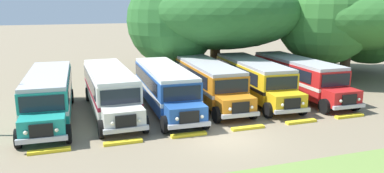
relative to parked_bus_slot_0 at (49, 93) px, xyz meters
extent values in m
plane|color=#84755B|center=(9.02, -6.98, -1.58)|extent=(220.00, 220.00, 0.00)
cube|color=teal|center=(0.01, 0.31, -0.03)|extent=(2.81, 9.28, 2.10)
cube|color=white|center=(0.01, 0.31, -0.20)|extent=(2.84, 9.30, 0.24)
cube|color=black|center=(1.29, 0.56, 0.47)|extent=(0.31, 8.00, 0.80)
cube|color=black|center=(-1.25, 0.65, 0.47)|extent=(0.31, 8.00, 0.80)
cube|color=#B2B2B7|center=(0.01, 0.31, 1.13)|extent=(2.73, 9.18, 0.22)
cube|color=teal|center=(-0.17, -4.99, -0.56)|extent=(2.25, 1.47, 1.05)
cube|color=black|center=(-0.19, -5.73, -0.53)|extent=(1.10, 0.14, 0.70)
cube|color=#B7B7BC|center=(-0.19, -5.77, -0.96)|extent=(2.41, 0.28, 0.24)
cube|color=black|center=(-0.15, -4.32, 0.47)|extent=(2.20, 0.13, 0.84)
cube|color=white|center=(0.17, 4.92, -0.14)|extent=(0.90, 0.09, 1.30)
sphere|color=#EAE5C6|center=(0.50, -5.80, -0.53)|extent=(0.20, 0.20, 0.20)
sphere|color=#EAE5C6|center=(-0.89, -5.76, -0.53)|extent=(0.20, 0.20, 0.20)
cylinder|color=black|center=(1.03, -4.93, -1.08)|extent=(0.31, 1.01, 1.00)
cylinder|color=black|center=(-1.36, -4.85, -1.08)|extent=(0.31, 1.01, 1.00)
cylinder|color=black|center=(1.31, 3.27, -1.08)|extent=(0.31, 1.01, 1.00)
cylinder|color=black|center=(-1.09, 3.35, -1.08)|extent=(0.31, 1.01, 1.00)
cube|color=silver|center=(3.76, 0.48, -0.03)|extent=(2.74, 9.26, 2.10)
cube|color=maroon|center=(3.76, 0.48, -0.20)|extent=(2.77, 9.28, 0.24)
cube|color=black|center=(5.02, 0.81, 0.47)|extent=(0.25, 8.00, 0.80)
cube|color=black|center=(2.48, 0.74, 0.47)|extent=(0.25, 8.00, 0.80)
cube|color=silver|center=(3.76, 0.48, 1.13)|extent=(2.65, 9.16, 0.22)
cube|color=silver|center=(3.90, -4.82, -0.56)|extent=(2.24, 1.46, 1.05)
cube|color=black|center=(3.91, -5.56, -0.53)|extent=(1.10, 0.13, 0.70)
cube|color=#B7B7BC|center=(3.92, -5.60, -0.96)|extent=(2.40, 0.26, 0.24)
cube|color=black|center=(3.88, -4.15, 0.47)|extent=(2.20, 0.12, 0.84)
cube|color=maroon|center=(3.64, 5.10, -0.14)|extent=(0.90, 0.08, 1.30)
sphere|color=#EAE5C6|center=(4.62, -5.59, -0.53)|extent=(0.20, 0.20, 0.20)
sphere|color=#EAE5C6|center=(3.22, -5.63, -0.53)|extent=(0.20, 0.20, 0.20)
cylinder|color=black|center=(5.09, -4.69, -1.08)|extent=(0.31, 1.01, 1.00)
cylinder|color=black|center=(2.69, -4.75, -1.08)|extent=(0.31, 1.01, 1.00)
cylinder|color=black|center=(4.88, 3.51, -1.08)|extent=(0.31, 1.01, 1.00)
cylinder|color=black|center=(2.48, 3.44, -1.08)|extent=(0.31, 1.01, 1.00)
cube|color=#23519E|center=(7.42, 0.09, -0.03)|extent=(2.72, 9.26, 2.10)
cube|color=silver|center=(7.42, 0.09, -0.20)|extent=(2.76, 9.28, 0.24)
cube|color=black|center=(8.70, 0.36, 0.47)|extent=(0.24, 8.00, 0.80)
cube|color=black|center=(6.16, 0.42, 0.47)|extent=(0.24, 8.00, 0.80)
cube|color=silver|center=(7.42, 0.09, 1.13)|extent=(2.64, 9.16, 0.22)
cube|color=#23519E|center=(7.29, -5.21, -0.56)|extent=(2.23, 1.45, 1.05)
cube|color=black|center=(7.27, -5.95, -0.53)|extent=(1.10, 0.13, 0.70)
cube|color=#B7B7BC|center=(7.27, -5.99, -0.96)|extent=(2.40, 0.26, 0.24)
cube|color=black|center=(7.31, -4.54, 0.47)|extent=(2.20, 0.11, 0.84)
cube|color=silver|center=(7.54, 4.71, -0.14)|extent=(0.90, 0.08, 1.30)
sphere|color=#EAE5C6|center=(7.97, -6.01, -0.53)|extent=(0.20, 0.20, 0.20)
sphere|color=#EAE5C6|center=(6.57, -5.98, -0.53)|extent=(0.20, 0.20, 0.20)
cylinder|color=black|center=(8.49, -5.14, -1.08)|extent=(0.30, 1.01, 1.00)
cylinder|color=black|center=(6.10, -5.08, -1.08)|extent=(0.30, 1.01, 1.00)
cylinder|color=black|center=(8.70, 3.06, -1.08)|extent=(0.30, 1.01, 1.00)
cylinder|color=black|center=(6.30, 3.12, -1.08)|extent=(0.30, 1.01, 1.00)
cube|color=orange|center=(10.85, 0.90, -0.03)|extent=(2.71, 9.25, 2.10)
cube|color=white|center=(10.85, 0.90, -0.20)|extent=(2.74, 9.28, 0.24)
cube|color=black|center=(12.13, 1.17, 0.47)|extent=(0.22, 8.00, 0.80)
cube|color=black|center=(9.59, 1.23, 0.47)|extent=(0.22, 8.00, 0.80)
cube|color=#B2B2B7|center=(10.85, 0.90, 1.13)|extent=(2.63, 9.15, 0.22)
cube|color=orange|center=(10.73, -4.40, -0.56)|extent=(2.23, 1.45, 1.05)
cube|color=black|center=(10.71, -5.14, -0.53)|extent=(1.10, 0.13, 0.70)
cube|color=#B7B7BC|center=(10.71, -5.18, -0.96)|extent=(2.40, 0.26, 0.24)
cube|color=black|center=(10.75, -3.73, 0.47)|extent=(2.20, 0.11, 0.84)
cube|color=white|center=(10.96, 5.52, -0.14)|extent=(0.90, 0.08, 1.30)
sphere|color=#EAE5C6|center=(11.41, -5.20, -0.53)|extent=(0.20, 0.20, 0.20)
sphere|color=#EAE5C6|center=(10.01, -5.17, -0.53)|extent=(0.20, 0.20, 0.20)
cylinder|color=black|center=(11.93, -4.33, -1.08)|extent=(0.30, 1.01, 1.00)
cylinder|color=black|center=(9.53, -4.27, -1.08)|extent=(0.30, 1.01, 1.00)
cylinder|color=black|center=(12.12, 3.87, -1.08)|extent=(0.30, 1.01, 1.00)
cylinder|color=black|center=(9.72, 3.93, -1.08)|extent=(0.30, 1.01, 1.00)
cube|color=yellow|center=(14.43, 0.69, -0.03)|extent=(3.01, 9.32, 2.10)
cube|color=black|center=(14.43, 0.69, -0.20)|extent=(3.04, 9.35, 0.24)
cube|color=black|center=(15.71, 0.92, 0.47)|extent=(0.48, 7.99, 0.80)
cube|color=black|center=(13.18, 1.06, 0.47)|extent=(0.48, 7.99, 0.80)
cube|color=#B2B2B7|center=(14.43, 0.69, 1.13)|extent=(2.92, 9.22, 0.22)
cube|color=yellow|center=(14.13, -4.60, -0.56)|extent=(2.27, 1.52, 1.05)
cube|color=black|center=(14.09, -5.34, -0.53)|extent=(1.10, 0.16, 0.70)
cube|color=#B7B7BC|center=(14.09, -5.38, -0.96)|extent=(2.41, 0.33, 0.24)
cube|color=black|center=(14.17, -3.93, 0.47)|extent=(2.20, 0.18, 0.84)
cube|color=black|center=(14.69, 5.30, -0.14)|extent=(0.90, 0.11, 1.30)
sphere|color=#EAE5C6|center=(14.79, -5.43, -0.53)|extent=(0.20, 0.20, 0.20)
sphere|color=#EAE5C6|center=(13.39, -5.35, -0.53)|extent=(0.20, 0.20, 0.20)
cylinder|color=black|center=(15.34, -4.57, -1.08)|extent=(0.34, 1.01, 1.00)
cylinder|color=black|center=(12.94, -4.44, -1.08)|extent=(0.34, 1.01, 1.00)
cylinder|color=black|center=(15.79, 3.62, -1.08)|extent=(0.34, 1.01, 1.00)
cylinder|color=black|center=(13.40, 3.75, -1.08)|extent=(0.34, 1.01, 1.00)
cube|color=red|center=(18.12, 0.37, -0.03)|extent=(2.58, 9.22, 2.10)
cube|color=white|center=(18.12, 0.37, -0.20)|extent=(2.61, 9.24, 0.24)
cube|color=black|center=(19.40, 0.66, 0.47)|extent=(0.11, 8.00, 0.80)
cube|color=black|center=(16.86, 0.69, 0.47)|extent=(0.11, 8.00, 0.80)
cube|color=#B2B2B7|center=(18.12, 0.37, 1.13)|extent=(2.50, 9.12, 0.22)
cube|color=red|center=(18.07, -4.93, -0.56)|extent=(2.21, 1.42, 1.05)
cube|color=black|center=(18.07, -5.67, -0.53)|extent=(1.10, 0.11, 0.70)
cube|color=#B7B7BC|center=(18.07, -5.71, -0.96)|extent=(2.40, 0.22, 0.24)
cube|color=black|center=(18.08, -4.26, 0.47)|extent=(2.20, 0.08, 0.84)
cube|color=white|center=(18.16, 4.99, -0.14)|extent=(0.90, 0.07, 1.30)
sphere|color=#EAE5C6|center=(18.77, -5.72, -0.53)|extent=(0.20, 0.20, 0.20)
sphere|color=#EAE5C6|center=(17.37, -5.71, -0.53)|extent=(0.20, 0.20, 0.20)
cylinder|color=black|center=(19.28, -4.84, -1.08)|extent=(0.29, 1.00, 1.00)
cylinder|color=black|center=(16.88, -4.81, -1.08)|extent=(0.29, 1.00, 1.00)
cylinder|color=black|center=(19.35, 3.36, -1.08)|extent=(0.29, 1.00, 1.00)
cylinder|color=black|center=(16.95, 3.38, -1.08)|extent=(0.29, 1.00, 1.00)
cube|color=yellow|center=(0.10, -5.94, -1.51)|extent=(2.00, 0.36, 0.15)
cube|color=yellow|center=(3.67, -5.94, -1.51)|extent=(2.00, 0.36, 0.15)
cube|color=yellow|center=(7.24, -5.94, -1.51)|extent=(2.00, 0.36, 0.15)
cube|color=yellow|center=(10.81, -5.94, -1.51)|extent=(2.00, 0.36, 0.15)
cube|color=yellow|center=(14.38, -5.94, -1.51)|extent=(2.00, 0.36, 0.15)
cube|color=yellow|center=(17.94, -5.94, -1.51)|extent=(2.00, 0.36, 0.15)
cylinder|color=brown|center=(14.79, 9.08, 0.24)|extent=(0.96, 0.96, 3.63)
ellipsoid|color=#286028|center=(14.79, 9.08, 4.64)|extent=(15.93, 17.46, 6.90)
sphere|color=#286028|center=(19.26, 10.96, 5.52)|extent=(9.15, 9.15, 9.15)
sphere|color=#286028|center=(10.18, 7.65, 3.93)|extent=(8.01, 8.01, 8.01)
sphere|color=#286028|center=(14.79, 12.67, 5.72)|extent=(9.50, 9.50, 9.50)
cylinder|color=brown|center=(26.50, 4.72, 0.15)|extent=(0.93, 0.93, 3.46)
ellipsoid|color=#33702D|center=(26.50, 4.72, 4.19)|extent=(15.68, 13.67, 6.15)
sphere|color=#33702D|center=(30.77, 6.53, 3.86)|extent=(9.19, 9.19, 9.19)
sphere|color=#33702D|center=(22.93, 3.62, 4.28)|extent=(8.47, 8.47, 8.47)
sphere|color=#33702D|center=(26.50, 9.60, 4.34)|extent=(7.16, 7.16, 7.16)
camera|label=1|loc=(1.30, -24.25, 5.59)|focal=34.96mm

